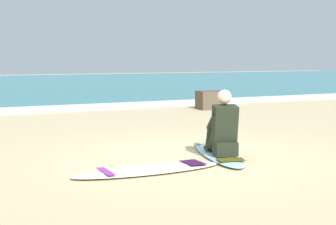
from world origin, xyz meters
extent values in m
plane|color=#CCB584|center=(0.00, 0.00, 0.00)|extent=(80.00, 80.00, 0.00)
cube|color=white|center=(0.00, 7.80, 0.06)|extent=(80.00, 0.90, 0.11)
ellipsoid|color=#9ED1E5|center=(0.47, 0.08, 0.04)|extent=(1.22, 2.35, 0.07)
cube|color=gold|center=(0.67, 0.70, 0.07)|extent=(0.49, 0.25, 0.01)
cube|color=#4C400C|center=(0.23, -0.62, 0.07)|extent=(0.42, 0.34, 0.01)
cube|color=black|center=(0.33, -0.33, 0.18)|extent=(0.38, 0.34, 0.20)
cylinder|color=black|center=(0.29, -0.13, 0.33)|extent=(0.26, 0.43, 0.43)
cylinder|color=black|center=(0.33, 0.07, 0.30)|extent=(0.19, 0.28, 0.42)
cube|color=black|center=(0.35, 0.14, 0.10)|extent=(0.16, 0.24, 0.05)
cylinder|color=black|center=(0.48, -0.18, 0.33)|extent=(0.26, 0.43, 0.43)
cylinder|color=black|center=(0.55, 0.01, 0.30)|extent=(0.19, 0.28, 0.42)
cube|color=black|center=(0.58, 0.07, 0.10)|extent=(0.16, 0.24, 0.05)
cube|color=black|center=(0.34, -0.29, 0.53)|extent=(0.41, 0.38, 0.57)
sphere|color=beige|center=(0.35, -0.27, 0.92)|extent=(0.21, 0.21, 0.21)
cylinder|color=black|center=(0.25, -0.11, 0.55)|extent=(0.20, 0.40, 0.31)
cylinder|color=black|center=(0.52, -0.19, 0.55)|extent=(0.20, 0.40, 0.31)
ellipsoid|color=white|center=(-1.00, -0.53, 0.04)|extent=(2.07, 0.57, 0.07)
cube|color=purple|center=(-1.57, -0.52, 0.07)|extent=(0.11, 0.48, 0.01)
cube|color=#351037|center=(-0.34, -0.55, 0.07)|extent=(0.25, 0.37, 0.01)
cube|color=brown|center=(4.12, 6.11, 0.26)|extent=(0.81, 0.71, 0.53)
camera|label=1|loc=(-3.77, -6.45, 1.48)|focal=54.96mm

